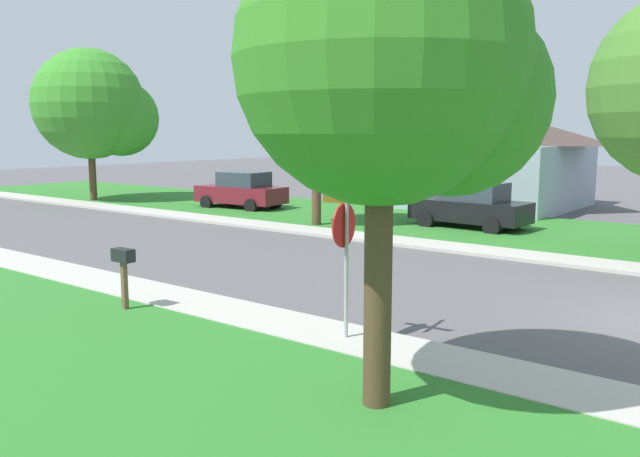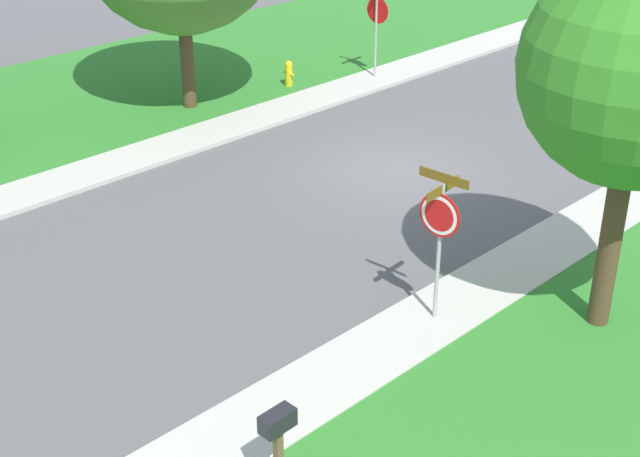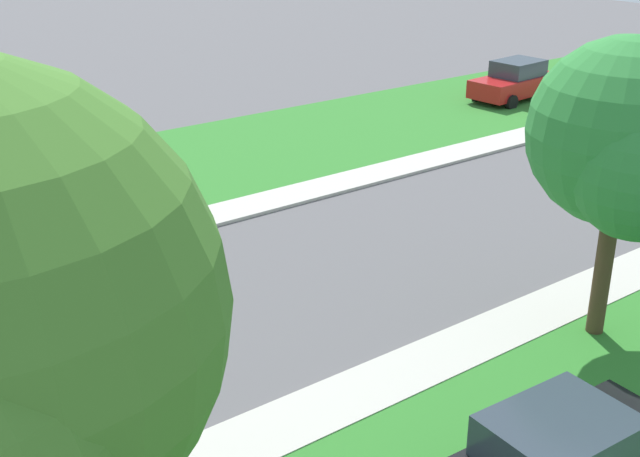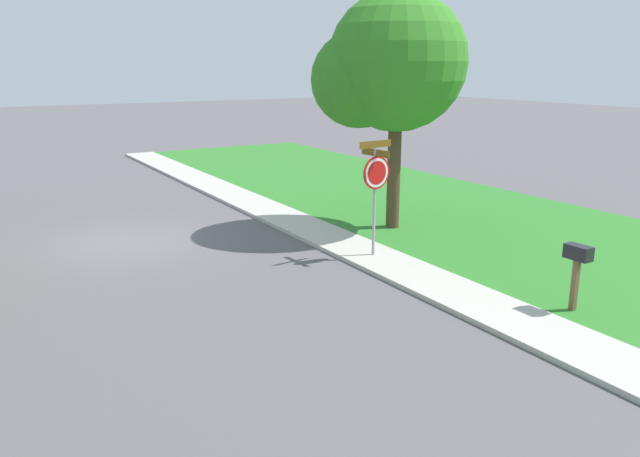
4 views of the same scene
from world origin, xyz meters
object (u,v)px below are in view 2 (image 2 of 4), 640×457
(stop_sign_near_corner, at_px, (377,16))
(tree_across_left, at_px, (630,73))
(fire_hydrant, at_px, (289,74))
(mailbox, at_px, (278,431))
(stop_sign_far_corner, at_px, (440,224))

(stop_sign_near_corner, xyz_separation_m, tree_across_left, (-11.34, 6.86, 2.48))
(fire_hydrant, relative_size, mailbox, 0.63)
(stop_sign_near_corner, distance_m, mailbox, 17.26)
(stop_sign_far_corner, relative_size, tree_across_left, 0.44)
(stop_sign_near_corner, relative_size, fire_hydrant, 3.34)
(stop_sign_far_corner, xyz_separation_m, fire_hydrant, (10.71, -6.49, -1.45))
(stop_sign_far_corner, height_order, fire_hydrant, stop_sign_far_corner)
(stop_sign_near_corner, distance_m, stop_sign_far_corner, 13.07)
(stop_sign_far_corner, distance_m, mailbox, 4.81)
(tree_across_left, xyz_separation_m, fire_hydrant, (12.50, -4.44, -3.93))
(stop_sign_far_corner, distance_m, fire_hydrant, 12.61)
(mailbox, bearing_deg, tree_across_left, -95.43)
(mailbox, bearing_deg, stop_sign_near_corner, -51.57)
(stop_sign_far_corner, xyz_separation_m, tree_across_left, (-1.79, -2.06, 2.48))
(stop_sign_near_corner, xyz_separation_m, stop_sign_far_corner, (-9.55, 8.92, 0.00))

